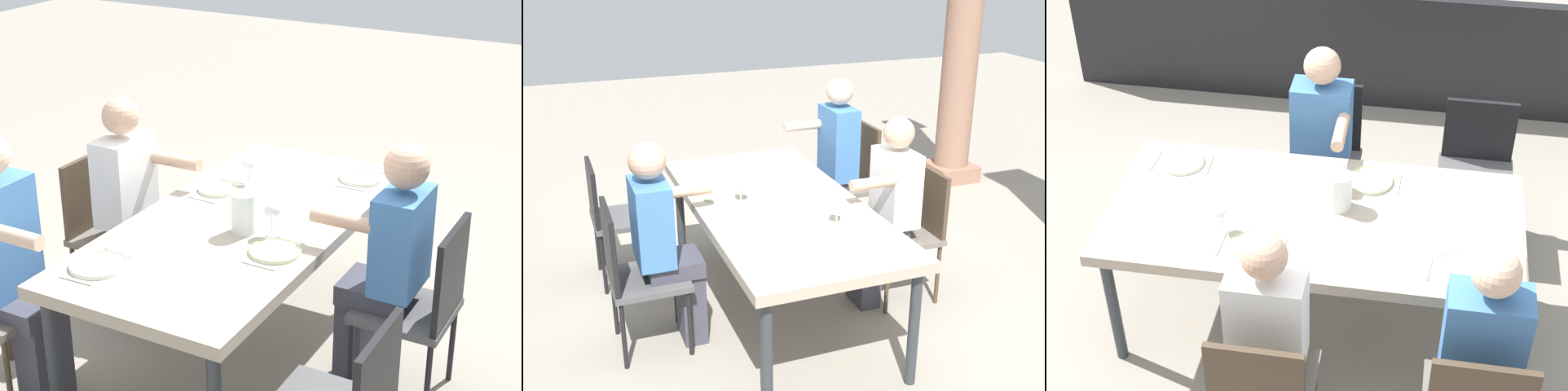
{
  "view_description": "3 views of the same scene",
  "coord_description": "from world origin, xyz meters",
  "views": [
    {
      "loc": [
        -3.32,
        -1.9,
        2.51
      ],
      "look_at": [
        0.05,
        -0.07,
        0.89
      ],
      "focal_mm": 58.57,
      "sensor_mm": 36.0,
      "label": 1
    },
    {
      "loc": [
        3.61,
        -1.33,
        2.32
      ],
      "look_at": [
        0.14,
        -0.01,
        0.87
      ],
      "focal_mm": 46.27,
      "sensor_mm": 36.0,
      "label": 2
    },
    {
      "loc": [
        -0.5,
        3.21,
        3.43
      ],
      "look_at": [
        0.05,
        -0.06,
        0.83
      ],
      "focal_mm": 57.64,
      "sensor_mm": 36.0,
      "label": 3
    }
  ],
  "objects": [
    {
      "name": "ground_plane",
      "position": [
        0.0,
        0.0,
        0.0
      ],
      "size": [
        16.0,
        16.0,
        0.0
      ],
      "primitive_type": "plane",
      "color": "gray"
    },
    {
      "name": "dining_table",
      "position": [
        0.0,
        0.0,
        0.71
      ],
      "size": [
        2.09,
        0.99,
        0.77
      ],
      "color": "tan",
      "rests_on": "ground"
    },
    {
      "name": "chair_mid_north",
      "position": [
        0.08,
        0.92,
        0.51
      ],
      "size": [
        0.44,
        0.44,
        0.89
      ],
      "color": "#6A6158",
      "rests_on": "ground"
    },
    {
      "name": "chair_mid_south",
      "position": [
        0.08,
        -0.92,
        0.52
      ],
      "size": [
        0.44,
        0.44,
        0.91
      ],
      "color": "#4F4F50",
      "rests_on": "ground"
    },
    {
      "name": "diner_woman_green",
      "position": [
        0.09,
        0.71,
        0.67
      ],
      "size": [
        0.35,
        0.49,
        1.26
      ],
      "color": "#3F3F4C",
      "rests_on": "ground"
    },
    {
      "name": "diner_man_white",
      "position": [
        0.08,
        -0.73,
        0.68
      ],
      "size": [
        0.35,
        0.49,
        1.27
      ],
      "color": "#3F3F4C",
      "rests_on": "ground"
    },
    {
      "name": "diner_guest_third",
      "position": [
        -0.83,
        0.74,
        0.71
      ],
      "size": [
        0.35,
        0.49,
        1.33
      ],
      "color": "#3F3F4C",
      "rests_on": "ground"
    },
    {
      "name": "plate_0",
      "position": [
        -0.74,
        0.31,
        0.78
      ],
      "size": [
        0.26,
        0.26,
        0.02
      ],
      "color": "white",
      "rests_on": "dining_table"
    },
    {
      "name": "fork_0",
      "position": [
        -0.89,
        0.31,
        0.77
      ],
      "size": [
        0.02,
        0.17,
        0.01
      ],
      "primitive_type": "cube",
      "rotation": [
        0.0,
        0.0,
        0.04
      ],
      "color": "silver",
      "rests_on": "dining_table"
    },
    {
      "name": "spoon_0",
      "position": [
        -0.59,
        0.31,
        0.77
      ],
      "size": [
        0.03,
        0.17,
        0.01
      ],
      "primitive_type": "cube",
      "rotation": [
        0.0,
        0.0,
        -0.11
      ],
      "color": "silver",
      "rests_on": "dining_table"
    },
    {
      "name": "plate_1",
      "position": [
        -0.25,
        -0.31,
        0.78
      ],
      "size": [
        0.24,
        0.24,
        0.02
      ],
      "color": "silver",
      "rests_on": "dining_table"
    },
    {
      "name": "wine_glass_1",
      "position": [
        -0.09,
        -0.21,
        0.89
      ],
      "size": [
        0.08,
        0.08,
        0.17
      ],
      "color": "white",
      "rests_on": "dining_table"
    },
    {
      "name": "fork_1",
      "position": [
        -0.4,
        -0.31,
        0.77
      ],
      "size": [
        0.02,
        0.17,
        0.01
      ],
      "primitive_type": "cube",
      "rotation": [
        0.0,
        0.0,
        -0.02
      ],
      "color": "silver",
      "rests_on": "dining_table"
    },
    {
      "name": "spoon_1",
      "position": [
        -0.1,
        -0.31,
        0.77
      ],
      "size": [
        0.03,
        0.17,
        0.01
      ],
      "primitive_type": "cube",
      "rotation": [
        0.0,
        0.0,
        -0.07
      ],
      "color": "silver",
      "rests_on": "dining_table"
    },
    {
      "name": "plate_2",
      "position": [
        0.26,
        0.3,
        0.78
      ],
      "size": [
        0.21,
        0.21,
        0.02
      ],
      "color": "white",
      "rests_on": "dining_table"
    },
    {
      "name": "wine_glass_2",
      "position": [
        0.42,
        0.2,
        0.88
      ],
      "size": [
        0.07,
        0.07,
        0.15
      ],
      "color": "white",
      "rests_on": "dining_table"
    },
    {
      "name": "fork_2",
      "position": [
        0.11,
        0.3,
        0.77
      ],
      "size": [
        0.03,
        0.17,
        0.01
      ],
      "primitive_type": "cube",
      "rotation": [
        0.0,
        0.0,
        -0.06
      ],
      "color": "silver",
      "rests_on": "dining_table"
    },
    {
      "name": "spoon_2",
      "position": [
        0.41,
        0.3,
        0.77
      ],
      "size": [
        0.02,
        0.17,
        0.01
      ],
      "primitive_type": "cube",
      "rotation": [
        0.0,
        0.0,
        -0.03
      ],
      "color": "silver",
      "rests_on": "dining_table"
    },
    {
      "name": "plate_3",
      "position": [
        0.78,
        -0.31,
        0.78
      ],
      "size": [
        0.24,
        0.24,
        0.02
      ],
      "color": "white",
      "rests_on": "dining_table"
    },
    {
      "name": "fork_3",
      "position": [
        0.63,
        -0.31,
        0.77
      ],
      "size": [
        0.02,
        0.17,
        0.01
      ],
      "primitive_type": "cube",
      "rotation": [
        0.0,
        0.0,
        0.04
      ],
      "color": "silver",
      "rests_on": "dining_table"
    },
    {
      "name": "spoon_3",
      "position": [
        0.93,
        -0.31,
        0.77
      ],
      "size": [
        0.02,
        0.17,
        0.01
      ],
      "primitive_type": "cube",
      "rotation": [
        0.0,
        0.0,
        -0.04
      ],
      "color": "silver",
      "rests_on": "dining_table"
    },
    {
      "name": "water_pitcher",
      "position": [
        -0.12,
        -0.08,
        0.86
      ],
      "size": [
        0.12,
        0.12,
        0.2
      ],
      "color": "white",
      "rests_on": "dining_table"
    }
  ]
}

